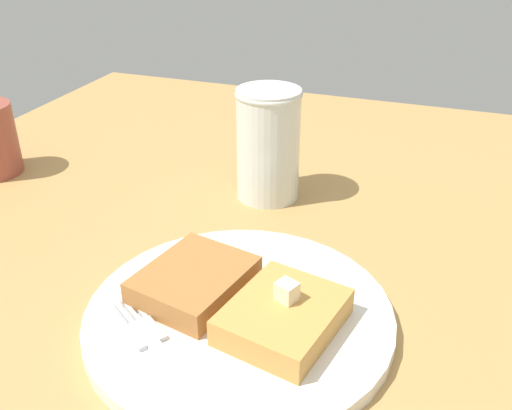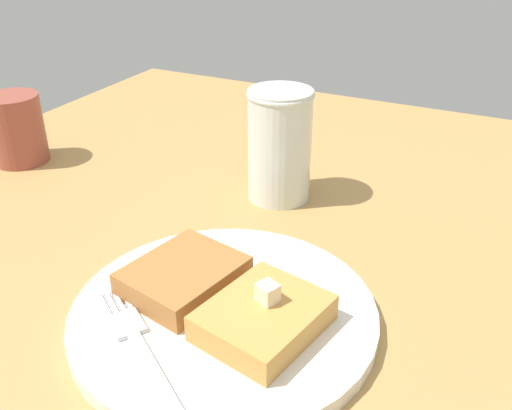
# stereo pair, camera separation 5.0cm
# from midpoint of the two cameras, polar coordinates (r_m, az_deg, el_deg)

# --- Properties ---
(table_surface) EXTENTS (1.02, 1.02, 0.03)m
(table_surface) POSITION_cam_midpoint_polar(r_m,az_deg,el_deg) (0.49, 7.35, -9.82)
(table_surface) COLOR #B3884C
(table_surface) RESTS_ON ground
(plate) EXTENTS (0.23, 0.23, 0.01)m
(plate) POSITION_cam_midpoint_polar(r_m,az_deg,el_deg) (0.44, 0.09, -10.90)
(plate) COLOR white
(plate) RESTS_ON table_surface
(toast_slice_left) EXTENTS (0.09, 0.10, 0.02)m
(toast_slice_left) POSITION_cam_midpoint_polar(r_m,az_deg,el_deg) (0.41, 4.73, -11.44)
(toast_slice_left) COLOR gold
(toast_slice_left) RESTS_ON plate
(toast_slice_middle) EXTENTS (0.09, 0.10, 0.02)m
(toast_slice_middle) POSITION_cam_midpoint_polar(r_m,az_deg,el_deg) (0.45, -4.08, -7.26)
(toast_slice_middle) COLOR #AC6D35
(toast_slice_middle) RESTS_ON plate
(butter_pat_primary) EXTENTS (0.02, 0.02, 0.01)m
(butter_pat_primary) POSITION_cam_midpoint_polar(r_m,az_deg,el_deg) (0.41, 4.29, -8.73)
(butter_pat_primary) COLOR #F7E9C8
(butter_pat_primary) RESTS_ON toast_slice_left
(fork) EXTENTS (0.14, 0.10, 0.00)m
(fork) POSITION_cam_midpoint_polar(r_m,az_deg,el_deg) (0.41, -8.23, -13.69)
(fork) COLOR silver
(fork) RESTS_ON plate
(syrup_jar) EXTENTS (0.07, 0.07, 0.12)m
(syrup_jar) POSITION_cam_midpoint_polar(r_m,az_deg,el_deg) (0.59, 4.79, 5.58)
(syrup_jar) COLOR #3C190A
(syrup_jar) RESTS_ON table_surface
(coffee_mug) EXTENTS (0.09, 0.06, 0.08)m
(coffee_mug) POSITION_cam_midpoint_polar(r_m,az_deg,el_deg) (0.73, -21.17, 7.11)
(coffee_mug) COLOR #9B4839
(coffee_mug) RESTS_ON table_surface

